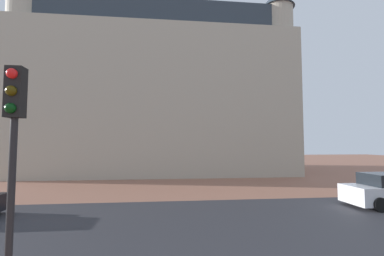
# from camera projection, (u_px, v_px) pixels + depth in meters

# --- Properties ---
(ground_plane) EXTENTS (120.00, 120.00, 0.00)m
(ground_plane) POSITION_uv_depth(u_px,v_px,m) (184.00, 207.00, 12.35)
(ground_plane) COLOR #93604C
(street_asphalt_strip) EXTENTS (120.00, 8.34, 0.00)m
(street_asphalt_strip) POSITION_uv_depth(u_px,v_px,m) (190.00, 226.00, 9.47)
(street_asphalt_strip) COLOR #2D2D33
(street_asphalt_strip) RESTS_ON ground_plane
(landmark_building) EXTENTS (27.04, 14.98, 31.21)m
(landmark_building) POSITION_uv_depth(u_px,v_px,m) (157.00, 91.00, 29.86)
(landmark_building) COLOR #B2A893
(landmark_building) RESTS_ON ground_plane
(traffic_light_pole) EXTENTS (0.28, 0.34, 4.32)m
(traffic_light_pole) POSITION_uv_depth(u_px,v_px,m) (13.00, 140.00, 4.50)
(traffic_light_pole) COLOR black
(traffic_light_pole) RESTS_ON ground_plane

